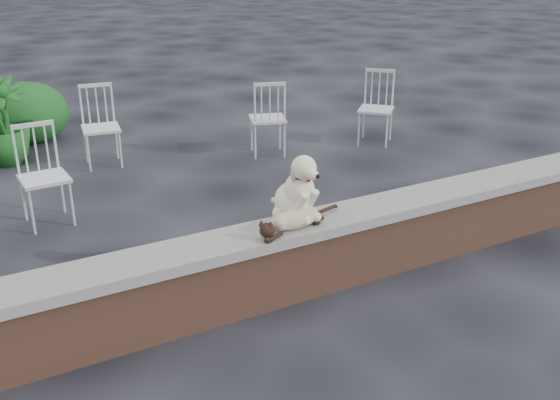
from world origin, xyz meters
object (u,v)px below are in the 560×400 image
cat (294,218)px  potted_plant_b (4,122)px  chair_a (44,177)px  chair_b (101,127)px  chair_c (268,117)px  dog (293,185)px  chair_d (376,108)px

cat → potted_plant_b: (-1.44, 4.33, -0.15)m
chair_a → potted_plant_b: size_ratio=0.92×
chair_a → potted_plant_b: 2.04m
chair_a → chair_b: same height
chair_c → cat: bearing=84.8°
dog → cat: 0.25m
cat → dog: bearing=50.4°
dog → chair_c: 3.31m
chair_a → chair_c: (2.79, 0.85, 0.00)m
dog → chair_a: bearing=112.2°
chair_c → chair_b: 1.99m
dog → chair_a: (-1.43, 2.14, -0.38)m
chair_d → potted_plant_b: potted_plant_b is taller
chair_a → chair_b: size_ratio=1.00×
dog → chair_d: bearing=32.7°
chair_b → potted_plant_b: bearing=155.9°
chair_c → chair_a: bearing=36.4°
chair_c → potted_plant_b: size_ratio=0.92×
chair_d → chair_a: bearing=-126.6°
cat → chair_b: 3.74m
chair_a → potted_plant_b: potted_plant_b is taller
chair_d → chair_c: bearing=-145.1°
cat → chair_a: (-1.35, 2.29, -0.19)m
cat → chair_c: size_ratio=1.00×
chair_b → dog: bearing=-73.1°
cat → chair_c: (1.44, 3.15, -0.19)m
dog → cat: dog is taller
dog → chair_a: dog is taller
potted_plant_b → cat: bearing=-71.6°
dog → chair_b: 3.62m
dog → chair_b: bearing=87.2°
chair_b → chair_a: bearing=-113.7°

